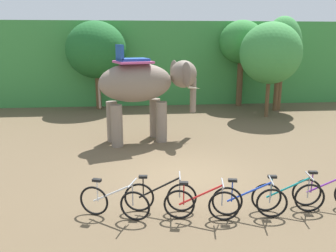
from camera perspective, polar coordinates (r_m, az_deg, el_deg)
The scene contains 14 objects.
ground_plane at distance 10.33m, azimuth 2.83°, elevation -8.32°, with size 80.00×80.00×0.00m, color brown.
foliage_hedge at distance 23.93m, azimuth -2.24°, elevation 10.73°, with size 36.00×6.00×5.03m, color #3D8E42.
tree_far_right at distance 20.24m, azimuth -11.86°, elevation 12.27°, with size 3.39×3.39×4.99m.
tree_center_left at distance 21.25m, azimuth 12.17°, elevation 13.41°, with size 2.64×2.64×5.08m.
tree_left at distance 18.43m, azimuth 16.70°, elevation 11.51°, with size 3.09×3.09×4.83m.
tree_far_left at distance 20.29m, azimuth 17.96°, elevation 11.02°, with size 2.25×2.25×4.48m.
tree_right at distance 20.43m, azimuth 18.50°, elevation 12.45°, with size 2.06×2.06×5.21m.
elephant at distance 13.45m, azimuth -3.96°, elevation 6.68°, with size 4.24×2.61×3.78m.
bike_white at distance 8.01m, azimuth -8.99°, elevation -12.41°, with size 1.62×0.73×0.92m.
bike_black at distance 8.19m, azimuth -1.30°, elevation -11.63°, with size 1.71×0.52×0.92m.
bike_red at distance 7.87m, azimuth 5.57°, elevation -12.80°, with size 1.69×0.52×0.92m.
bike_blue at distance 8.18m, azimuth 13.37°, elevation -12.05°, with size 1.69×0.53×0.92m.
bike_teal at distance 8.65m, azimuth 19.32°, elevation -11.01°, with size 1.70×0.52×0.92m.
bike_purple at distance 9.25m, azimuth 25.05°, elevation -9.88°, with size 1.70×0.52×0.92m.
Camera 1 is at (-1.44, -9.43, 3.95)m, focal length 36.61 mm.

